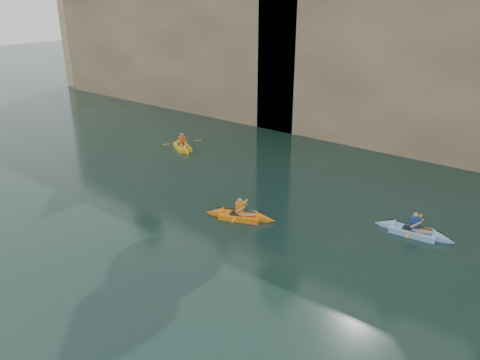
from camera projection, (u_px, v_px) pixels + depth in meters
The scene contains 9 objects.
ground at pixel (89, 352), 12.82m from camera, with size 160.00×160.00×0.00m, color black.
cliff at pixel (447, 41), 32.42m from camera, with size 70.00×16.00×12.00m, color tan.
cliff_slab_west at pixel (169, 42), 38.78m from camera, with size 26.00×2.40×10.56m, color tan.
cliff_slab_center at pixel (445, 59), 26.00m from camera, with size 24.00×2.40×11.40m, color tan.
sea_cave_west at pixel (183, 86), 38.39m from camera, with size 4.50×1.00×4.00m, color black.
sea_cave_center at pixel (336, 117), 30.50m from camera, with size 3.50×1.00×3.20m, color black.
kayaker_orange at pixel (240, 216), 20.28m from camera, with size 3.19×2.22×1.20m.
kayaker_yellow at pixel (182, 146), 29.31m from camera, with size 3.03×2.21×1.26m.
kayaker_ltblue_mid at pixel (413, 231), 18.96m from camera, with size 3.25×2.40×1.22m.
Camera 1 is at (9.53, -5.37, 9.18)m, focal length 35.00 mm.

